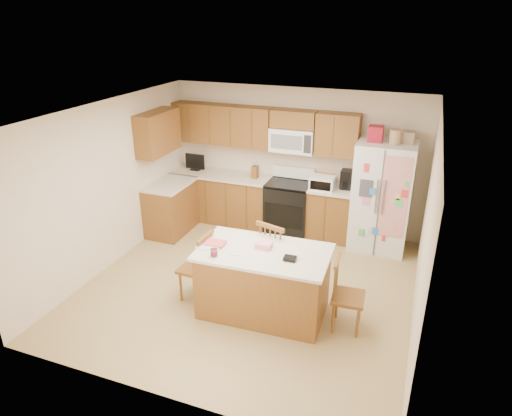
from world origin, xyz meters
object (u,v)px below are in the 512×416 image
at_px(refrigerator, 382,195).
at_px(windsor_chair_back, 276,258).
at_px(island, 263,281).
at_px(windsor_chair_left, 198,268).
at_px(windsor_chair_right, 346,296).
at_px(stove, 289,206).

bearing_deg(refrigerator, windsor_chair_back, -123.02).
xyz_separation_m(island, windsor_chair_left, (-0.94, -0.00, 0.01)).
bearing_deg(windsor_chair_right, refrigerator, 87.10).
relative_size(island, windsor_chair_back, 1.57).
bearing_deg(windsor_chair_left, windsor_chair_back, 31.21).
bearing_deg(windsor_chair_left, windsor_chair_right, 1.57).
distance_m(refrigerator, windsor_chair_left, 3.23).
bearing_deg(windsor_chair_back, refrigerator, 56.98).
height_order(stove, island, stove).
bearing_deg(island, stove, 99.15).
distance_m(refrigerator, windsor_chair_right, 2.39).
relative_size(island, windsor_chair_right, 1.77).
height_order(windsor_chair_back, windsor_chair_right, windsor_chair_back).
distance_m(refrigerator, windsor_chair_back, 2.22).
distance_m(stove, island, 2.48).
height_order(island, windsor_chair_back, windsor_chair_back).
height_order(refrigerator, windsor_chair_right, refrigerator).
relative_size(refrigerator, windsor_chair_back, 1.90).
xyz_separation_m(refrigerator, island, (-1.18, -2.39, -0.46)).
relative_size(stove, island, 0.67).
xyz_separation_m(refrigerator, windsor_chair_right, (-0.12, -2.34, -0.47)).
distance_m(refrigerator, island, 2.70).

